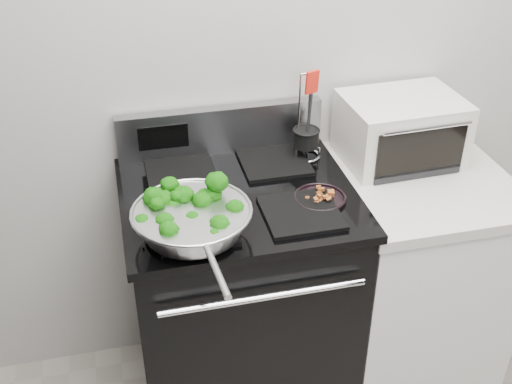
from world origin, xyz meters
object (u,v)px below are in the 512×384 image
object	(u,v)px
bacon_plate	(320,195)
toaster_oven	(401,129)
gas_range	(240,297)
utensil_holder	(306,142)
skillet	(192,220)

from	to	relation	value
bacon_plate	toaster_oven	distance (m)	0.47
gas_range	toaster_oven	size ratio (longest dim) A/B	2.60
toaster_oven	bacon_plate	bearing A→B (deg)	-149.44
bacon_plate	utensil_holder	size ratio (longest dim) A/B	0.51
bacon_plate	utensil_holder	distance (m)	0.30
toaster_oven	skillet	bearing A→B (deg)	-159.48
skillet	toaster_oven	bearing A→B (deg)	18.34
skillet	toaster_oven	distance (m)	0.90
skillet	utensil_holder	distance (m)	0.62
utensil_holder	gas_range	bearing A→B (deg)	-166.77
utensil_holder	toaster_oven	distance (m)	0.36
gas_range	bacon_plate	xyz separation A→B (m)	(0.26, -0.10, 0.48)
bacon_plate	utensil_holder	xyz separation A→B (m)	(0.04, 0.29, 0.04)
utensil_holder	toaster_oven	world-z (taller)	utensil_holder
skillet	bacon_plate	size ratio (longest dim) A/B	3.36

